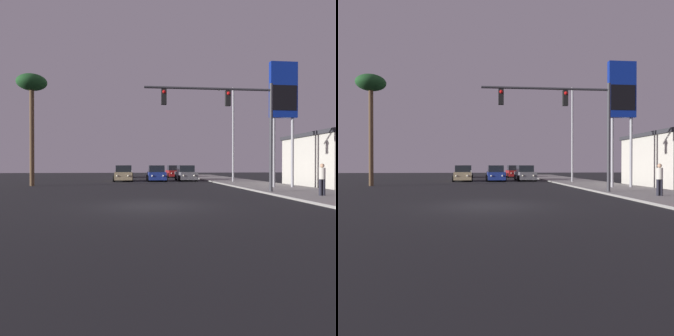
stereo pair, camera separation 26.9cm
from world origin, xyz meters
TOP-DOWN VIEW (x-y plane):
  - ground_plane at (0.00, 0.00)m, footprint 120.00×120.00m
  - sidewalk_right at (9.50, 10.00)m, footprint 5.00×60.00m
  - car_white at (-1.87, 31.95)m, footprint 2.04×4.32m
  - car_grey at (4.88, 21.49)m, footprint 2.04×4.33m
  - car_red at (4.80, 31.54)m, footprint 2.04×4.33m
  - car_blue at (1.65, 21.19)m, footprint 2.04×4.31m
  - car_tan at (-1.85, 21.39)m, footprint 2.04×4.33m
  - traffic_light_mast at (5.24, 5.21)m, footprint 7.73×0.36m
  - street_lamp at (8.59, 16.80)m, footprint 1.74×0.24m
  - gas_station_sign at (9.96, 8.84)m, footprint 2.00×0.42m
  - pedestrian_on_sidewalk at (9.01, 2.37)m, footprint 0.34×0.32m
  - palm_tree_near at (-9.03, 14.00)m, footprint 2.40×2.40m

SIDE VIEW (x-z plane):
  - ground_plane at x=0.00m, z-range 0.00..0.00m
  - sidewalk_right at x=9.50m, z-range 0.00..0.12m
  - car_white at x=-1.87m, z-range -0.08..1.60m
  - car_grey at x=4.88m, z-range -0.08..1.60m
  - car_red at x=4.80m, z-range -0.08..1.60m
  - car_blue at x=1.65m, z-range -0.08..1.60m
  - car_tan at x=-1.85m, z-range -0.08..1.60m
  - pedestrian_on_sidewalk at x=9.01m, z-range 0.20..1.87m
  - traffic_light_mast at x=5.24m, z-range 1.50..8.00m
  - street_lamp at x=8.59m, z-range 0.62..9.62m
  - gas_station_sign at x=9.96m, z-range 2.12..11.12m
  - palm_tree_near at x=-9.03m, z-range 3.37..12.51m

